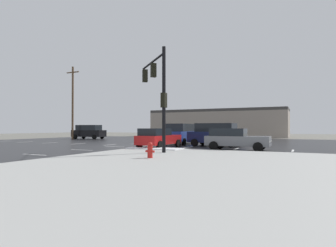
{
  "coord_description": "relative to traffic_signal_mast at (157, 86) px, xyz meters",
  "views": [
    {
      "loc": [
        14.66,
        -21.82,
        1.65
      ],
      "look_at": [
        1.26,
        6.02,
        2.12
      ],
      "focal_mm": 30.05,
      "sensor_mm": 36.0,
      "label": 1
    }
  ],
  "objects": [
    {
      "name": "suv_navy",
      "position": [
        1.64,
        7.99,
        -3.33
      ],
      "size": [
        4.93,
        2.42,
        2.03
      ],
      "rotation": [
        0.0,
        0.0,
        3.08
      ],
      "color": "#141E47",
      "rests_on": "road_asphalt"
    },
    {
      "name": "sedan_red",
      "position": [
        -1.81,
        3.56,
        -3.57
      ],
      "size": [
        2.16,
        4.59,
        1.58
      ],
      "rotation": [
        0.0,
        0.0,
        1.53
      ],
      "color": "#B21919",
      "rests_on": "road_asphalt"
    },
    {
      "name": "strip_building_background",
      "position": [
        -5.81,
        35.34,
        -1.92
      ],
      "size": [
        24.61,
        8.0,
        5.01
      ],
      "color": "gray",
      "rests_on": "ground_plane"
    },
    {
      "name": "traffic_signal_mast",
      "position": [
        0.0,
        0.0,
        0.0
      ],
      "size": [
        3.69,
        3.67,
        6.49
      ],
      "rotation": [
        0.0,
        0.0,
        2.37
      ],
      "color": "black",
      "rests_on": "sidewalk_corner"
    },
    {
      "name": "lane_markings",
      "position": [
        -4.85,
        4.17,
        -4.4
      ],
      "size": [
        36.15,
        36.15,
        0.01
      ],
      "color": "silver",
      "rests_on": "road_asphalt"
    },
    {
      "name": "ground_plane",
      "position": [
        -6.06,
        5.55,
        -4.42
      ],
      "size": [
        120.0,
        120.0,
        0.0
      ],
      "primitive_type": "plane",
      "color": "slate"
    },
    {
      "name": "suv_black",
      "position": [
        -19.65,
        15.69,
        -3.33
      ],
      "size": [
        4.97,
        2.54,
        2.03
      ],
      "rotation": [
        0.0,
        0.0,
        3.24
      ],
      "color": "black",
      "rests_on": "road_asphalt"
    },
    {
      "name": "sedan_grey",
      "position": [
        4.13,
        4.31,
        -3.57
      ],
      "size": [
        4.55,
        2.05,
        1.58
      ],
      "rotation": [
        0.0,
        0.0,
        0.01
      ],
      "color": "slate",
      "rests_on": "road_asphalt"
    },
    {
      "name": "fire_hydrant",
      "position": [
        1.68,
        -3.97,
        -3.89
      ],
      "size": [
        0.48,
        0.26,
        0.79
      ],
      "color": "red",
      "rests_on": "sidewalk_corner"
    },
    {
      "name": "road_asphalt",
      "position": [
        -6.06,
        5.55,
        -4.41
      ],
      "size": [
        44.0,
        44.0,
        0.02
      ],
      "primitive_type": "cube",
      "color": "#232326",
      "rests_on": "ground_plane"
    },
    {
      "name": "sidewalk_corner",
      "position": [
        5.94,
        -6.45,
        -4.35
      ],
      "size": [
        18.0,
        18.0,
        0.14
      ],
      "primitive_type": "cube",
      "color": "#B2B2AD",
      "rests_on": "ground_plane"
    },
    {
      "name": "suv_blue",
      "position": [
        -2.41,
        9.52,
        -3.33
      ],
      "size": [
        2.29,
        4.89,
        2.03
      ],
      "rotation": [
        0.0,
        0.0,
        1.6
      ],
      "color": "navy",
      "rests_on": "road_asphalt"
    },
    {
      "name": "snow_strip_curbside",
      "position": [
        -1.06,
        1.55,
        -4.25
      ],
      "size": [
        4.0,
        1.6,
        0.06
      ],
      "primitive_type": "cube",
      "color": "white",
      "rests_on": "sidewalk_corner"
    },
    {
      "name": "utility_pole_far",
      "position": [
        -20.96,
        13.81,
        0.98
      ],
      "size": [
        2.2,
        0.28,
        10.37
      ],
      "color": "brown",
      "rests_on": "ground_plane"
    }
  ]
}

